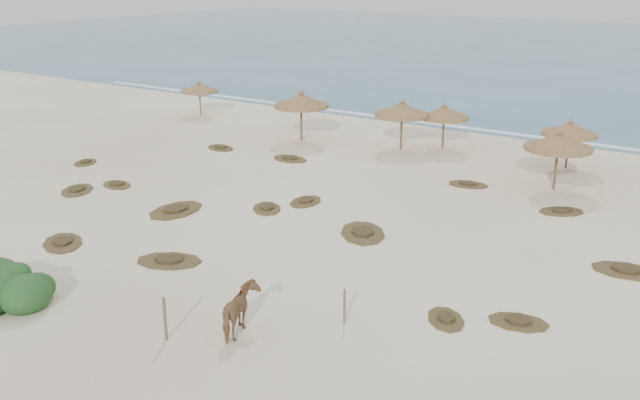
# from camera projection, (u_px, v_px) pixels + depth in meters

# --- Properties ---
(ground) EXTENTS (160.00, 160.00, 0.00)m
(ground) POSITION_uv_depth(u_px,v_px,m) (206.00, 267.00, 24.83)
(ground) COLOR white
(ground) RESTS_ON ground
(foam_line) EXTENTS (70.00, 0.60, 0.01)m
(foam_line) POSITION_uv_depth(u_px,v_px,m) (486.00, 131.00, 45.28)
(foam_line) COLOR white
(foam_line) RESTS_ON ground
(palapa_0) EXTENTS (2.83, 2.83, 2.44)m
(palapa_0) POSITION_uv_depth(u_px,v_px,m) (199.00, 88.00, 49.45)
(palapa_0) COLOR brown
(palapa_0) RESTS_ON ground
(palapa_1) EXTENTS (3.53, 3.53, 3.06)m
(palapa_1) POSITION_uv_depth(u_px,v_px,m) (301.00, 101.00, 42.03)
(palapa_1) COLOR brown
(palapa_1) RESTS_ON ground
(palapa_2) EXTENTS (3.84, 3.84, 2.89)m
(palapa_2) POSITION_uv_depth(u_px,v_px,m) (402.00, 110.00, 40.13)
(palapa_2) COLOR brown
(palapa_2) RESTS_ON ground
(palapa_3) EXTENTS (3.46, 3.46, 2.65)m
(palapa_3) POSITION_uv_depth(u_px,v_px,m) (444.00, 113.00, 40.26)
(palapa_3) COLOR brown
(palapa_3) RESTS_ON ground
(palapa_4) EXTENTS (2.89, 2.89, 2.61)m
(palapa_4) POSITION_uv_depth(u_px,v_px,m) (570.00, 130.00, 36.35)
(palapa_4) COLOR brown
(palapa_4) RESTS_ON ground
(palapa_5) EXTENTS (3.18, 3.18, 2.91)m
(palapa_5) POSITION_uv_depth(u_px,v_px,m) (559.00, 142.00, 32.76)
(palapa_5) COLOR brown
(palapa_5) RESTS_ON ground
(horse) EXTENTS (1.35, 1.86, 1.43)m
(horse) POSITION_uv_depth(u_px,v_px,m) (240.00, 311.00, 20.12)
(horse) COLOR olive
(horse) RESTS_ON ground
(fence_post_near) EXTENTS (0.13, 0.13, 1.31)m
(fence_post_near) POSITION_uv_depth(u_px,v_px,m) (165.00, 319.00, 19.82)
(fence_post_near) COLOR #706254
(fence_post_near) RESTS_ON ground
(fence_post_far) EXTENTS (0.09, 0.09, 1.08)m
(fence_post_far) POSITION_uv_depth(u_px,v_px,m) (345.00, 306.00, 20.81)
(fence_post_far) COLOR #706254
(fence_post_far) RESTS_ON ground
(scrub_0) EXTENTS (2.38, 2.54, 0.16)m
(scrub_0) POSITION_uv_depth(u_px,v_px,m) (77.00, 190.00, 33.18)
(scrub_0) COLOR brown
(scrub_0) RESTS_ON ground
(scrub_1) EXTENTS (1.99, 2.88, 0.16)m
(scrub_1) POSITION_uv_depth(u_px,v_px,m) (176.00, 210.00, 30.48)
(scrub_1) COLOR brown
(scrub_1) RESTS_ON ground
(scrub_2) EXTENTS (2.12, 2.17, 0.16)m
(scrub_2) POSITION_uv_depth(u_px,v_px,m) (267.00, 208.00, 30.70)
(scrub_2) COLOR brown
(scrub_2) RESTS_ON ground
(scrub_3) EXTENTS (2.99, 3.16, 0.16)m
(scrub_3) POSITION_uv_depth(u_px,v_px,m) (363.00, 233.00, 27.90)
(scrub_3) COLOR brown
(scrub_3) RESTS_ON ground
(scrub_4) EXTENTS (2.02, 1.56, 0.16)m
(scrub_4) POSITION_uv_depth(u_px,v_px,m) (518.00, 322.00, 20.94)
(scrub_4) COLOR brown
(scrub_4) RESTS_ON ground
(scrub_5) EXTENTS (2.55, 1.88, 0.16)m
(scrub_5) POSITION_uv_depth(u_px,v_px,m) (626.00, 270.00, 24.45)
(scrub_5) COLOR brown
(scrub_5) RESTS_ON ground
(scrub_6) EXTENTS (2.18, 1.74, 0.16)m
(scrub_6) POSITION_uv_depth(u_px,v_px,m) (221.00, 148.00, 40.87)
(scrub_6) COLOR brown
(scrub_6) RESTS_ON ground
(scrub_7) EXTENTS (2.12, 1.57, 0.16)m
(scrub_7) POSITION_uv_depth(u_px,v_px,m) (468.00, 184.00, 34.05)
(scrub_7) COLOR brown
(scrub_7) RESTS_ON ground
(scrub_8) EXTENTS (1.70, 1.93, 0.16)m
(scrub_8) POSITION_uv_depth(u_px,v_px,m) (85.00, 162.00, 37.83)
(scrub_8) COLOR brown
(scrub_8) RESTS_ON ground
(scrub_9) EXTENTS (2.82, 2.40, 0.16)m
(scrub_9) POSITION_uv_depth(u_px,v_px,m) (169.00, 260.00, 25.27)
(scrub_9) COLOR brown
(scrub_9) RESTS_ON ground
(scrub_10) EXTENTS (2.30, 2.21, 0.16)m
(scrub_10) POSITION_uv_depth(u_px,v_px,m) (561.00, 211.00, 30.33)
(scrub_10) COLOR brown
(scrub_10) RESTS_ON ground
(scrub_11) EXTENTS (2.64, 2.46, 0.16)m
(scrub_11) POSITION_uv_depth(u_px,v_px,m) (63.00, 243.00, 26.90)
(scrub_11) COLOR brown
(scrub_11) RESTS_ON ground
(scrub_12) EXTENTS (1.84, 1.92, 0.16)m
(scrub_12) POSITION_uv_depth(u_px,v_px,m) (446.00, 319.00, 21.11)
(scrub_12) COLOR brown
(scrub_12) RESTS_ON ground
(scrub_13) EXTENTS (1.45, 2.03, 0.16)m
(scrub_13) POSITION_uv_depth(u_px,v_px,m) (306.00, 201.00, 31.59)
(scrub_13) COLOR brown
(scrub_13) RESTS_ON ground
(scrub_14) EXTENTS (2.29, 1.64, 0.16)m
(scrub_14) POSITION_uv_depth(u_px,v_px,m) (290.00, 159.00, 38.56)
(scrub_14) COLOR brown
(scrub_14) RESTS_ON ground
(scrub_15) EXTENTS (2.01, 1.57, 0.16)m
(scrub_15) POSITION_uv_depth(u_px,v_px,m) (117.00, 185.00, 33.99)
(scrub_15) COLOR brown
(scrub_15) RESTS_ON ground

